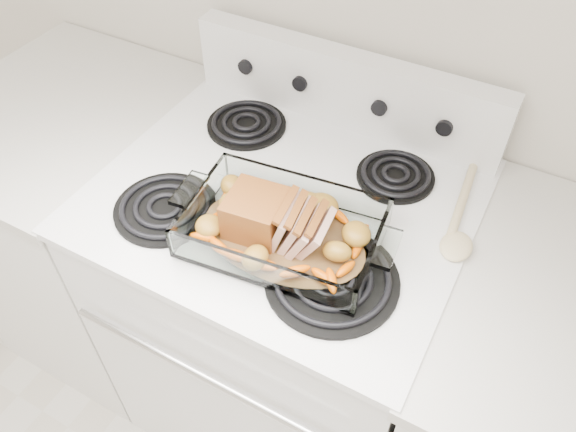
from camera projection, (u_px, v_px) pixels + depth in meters
The scene contains 7 objects.
electric_range at pixel (285, 313), 1.52m from camera, with size 0.78×0.70×1.12m.
counter_left at pixel (98, 229), 1.75m from camera, with size 0.58×0.68×0.93m.
counter_right at pixel (533, 432), 1.31m from camera, with size 0.58×0.68×0.93m.
baking_dish at pixel (283, 233), 1.08m from camera, with size 0.36×0.24×0.07m.
pork_roast at pixel (270, 217), 1.06m from camera, with size 0.20×0.11×0.09m.
roast_vegetables at pixel (290, 218), 1.09m from camera, with size 0.34×0.18×0.04m.
wooden_spoon at pixel (459, 225), 1.11m from camera, with size 0.08×0.28×0.02m.
Camera 1 is at (0.42, 0.91, 1.77)m, focal length 35.00 mm.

